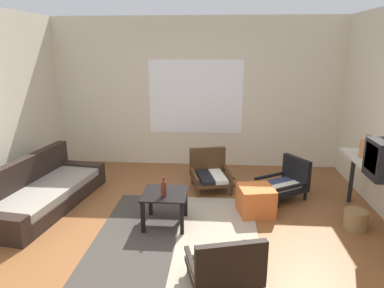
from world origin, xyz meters
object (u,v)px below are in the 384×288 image
wicker_basket (356,219)px  console_shelf (381,176)px  coffee_table (165,199)px  ottoman_orange (256,201)px  armchair_striped_foreground (226,267)px  clay_vase (367,149)px  armchair_by_window (210,172)px  couch (41,193)px  glass_bottle (164,188)px  armchair_corner (286,181)px

wicker_basket → console_shelf: bearing=-18.0°
coffee_table → console_shelf: (2.55, 0.02, 0.37)m
ottoman_orange → wicker_basket: 1.24m
armchair_striped_foreground → clay_vase: bearing=43.4°
coffee_table → wicker_basket: coffee_table is taller
armchair_striped_foreground → clay_vase: 2.59m
coffee_table → console_shelf: 2.58m
armchair_by_window → couch: bearing=-159.6°
glass_bottle → wicker_basket: bearing=4.3°
coffee_table → armchair_by_window: 1.37m
glass_bottle → wicker_basket: (2.36, 0.18, -0.41)m
armchair_striped_foreground → clay_vase: size_ratio=2.56×
coffee_table → clay_vase: 2.67m
couch → ottoman_orange: (2.97, -0.00, -0.01)m
glass_bottle → couch: bearing=164.9°
console_shelf → glass_bottle: (-2.55, -0.11, -0.18)m
coffee_table → armchair_corner: size_ratio=0.69×
console_shelf → clay_vase: size_ratio=6.17×
armchair_by_window → clay_vase: (2.03, -0.76, 0.65)m
clay_vase → couch: bearing=-178.6°
armchair_by_window → ottoman_orange: bearing=-53.9°
couch → armchair_striped_foreground: size_ratio=2.85×
couch → armchair_striped_foreground: (2.55, -1.61, 0.05)m
coffee_table → armchair_by_window: (0.52, 1.26, -0.08)m
wicker_basket → couch: bearing=175.7°
coffee_table → console_shelf: console_shelf is taller
console_shelf → wicker_basket: 0.63m
couch → armchair_striped_foreground: bearing=-32.3°
ottoman_orange → console_shelf: bearing=-15.0°
coffee_table → ottoman_orange: bearing=18.6°
armchair_by_window → armchair_striped_foreground: armchair_by_window is taller
couch → console_shelf: 4.41m
couch → ottoman_orange: couch is taller
couch → glass_bottle: size_ratio=8.90×
console_shelf → clay_vase: bearing=90.0°
armchair_striped_foreground → glass_bottle: size_ratio=3.12×
armchair_by_window → armchair_striped_foreground: (0.21, -2.48, -0.00)m
console_shelf → armchair_corner: bearing=133.0°
armchair_corner → wicker_basket: (0.70, -0.89, -0.13)m
couch → wicker_basket: 4.18m
ottoman_orange → clay_vase: bearing=4.6°
glass_bottle → armchair_by_window: bearing=69.0°
coffee_table → wicker_basket: 2.37m
couch → clay_vase: 4.43m
armchair_by_window → wicker_basket: 2.19m
couch → armchair_by_window: couch is taller
ottoman_orange → glass_bottle: 1.30m
console_shelf → couch: bearing=175.1°
armchair_striped_foreground → ottoman_orange: 1.67m
console_shelf → ottoman_orange: bearing=165.0°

